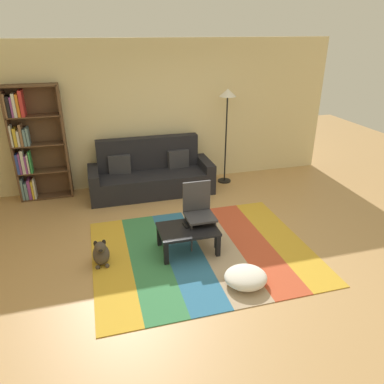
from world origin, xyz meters
TOP-DOWN VIEW (x-y plane):
  - ground_plane at (0.00, 0.00)m, footprint 14.00×14.00m
  - back_wall at (0.00, 2.55)m, footprint 6.80×0.10m
  - rug at (-0.03, -0.21)m, footprint 2.98×2.43m
  - couch at (-0.35, 2.02)m, footprint 2.26×0.80m
  - bookshelf at (-2.36, 2.31)m, footprint 0.90×0.28m
  - coffee_table at (-0.21, -0.13)m, footprint 0.79×0.56m
  - pouf at (0.27, -1.03)m, footprint 0.52×0.49m
  - dog at (-1.39, -0.12)m, footprint 0.22×0.35m
  - standing_lamp at (1.16, 2.12)m, footprint 0.32×0.32m
  - tv_remote at (-0.23, -0.07)m, footprint 0.06×0.15m
  - folding_chair at (0.00, 0.09)m, footprint 0.40×0.40m

SIDE VIEW (x-z plane):
  - ground_plane at x=0.00m, z-range 0.00..0.00m
  - rug at x=-0.03m, z-range 0.00..0.01m
  - pouf at x=0.27m, z-range 0.01..0.20m
  - dog at x=-1.39m, z-range -0.04..0.36m
  - coffee_table at x=-0.21m, z-range 0.13..0.48m
  - couch at x=-0.35m, z-range -0.16..0.84m
  - tv_remote at x=-0.23m, z-range 0.36..0.38m
  - folding_chair at x=0.00m, z-range 0.08..0.98m
  - bookshelf at x=-2.36m, z-range 0.02..2.03m
  - back_wall at x=0.00m, z-range 0.00..2.70m
  - standing_lamp at x=1.16m, z-range 0.61..2.45m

